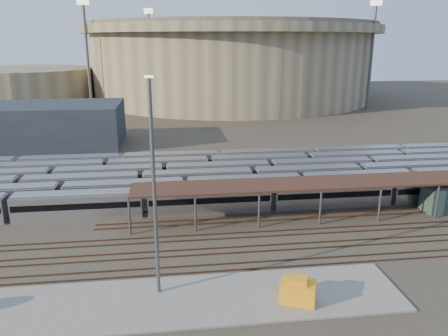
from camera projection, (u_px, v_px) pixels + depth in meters
ground at (192, 235)px, 57.05m from camera, size 420.00×420.00×0.00m
apron at (149, 303)px, 42.14m from camera, size 50.00×9.00×0.20m
subway_trains at (180, 179)px, 74.04m from camera, size 126.61×23.90×3.60m
inspection_shed at (344, 183)px, 62.13m from camera, size 60.30×6.00×5.30m
empty_tracks at (194, 252)px, 52.27m from camera, size 170.00×9.62×0.18m
stadium at (231, 59)px, 188.70m from camera, size 124.00×124.00×32.50m
secondary_arena at (20, 86)px, 171.52m from camera, size 56.00×56.00×14.00m
service_building at (31, 126)px, 103.74m from camera, size 42.00×20.00×10.00m
floodlight_0 at (87, 52)px, 152.28m from camera, size 4.00×1.00×38.40m
floodlight_2 at (372, 51)px, 154.92m from camera, size 4.00×1.00×38.40m
floodlight_3 at (150, 49)px, 202.30m from camera, size 4.00×1.00×38.40m
yard_light_pole at (154, 190)px, 40.89m from camera, size 0.81×0.36×21.37m
yellow_equipment at (298, 292)px, 41.95m from camera, size 3.93×3.27×2.11m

